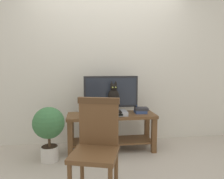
% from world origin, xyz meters
% --- Properties ---
extents(ground_plane, '(12.00, 12.00, 0.00)m').
position_xyz_m(ground_plane, '(0.00, 0.00, 0.00)').
color(ground_plane, '#ADA393').
extents(back_wall, '(7.00, 0.12, 2.80)m').
position_xyz_m(back_wall, '(0.00, 0.94, 1.40)').
color(back_wall, beige).
rests_on(back_wall, ground).
extents(tv_stand, '(1.30, 0.45, 0.55)m').
position_xyz_m(tv_stand, '(0.02, 0.46, 0.38)').
color(tv_stand, brown).
rests_on(tv_stand, ground).
extents(tv, '(0.81, 0.20, 0.56)m').
position_xyz_m(tv, '(0.02, 0.53, 0.85)').
color(tv, black).
rests_on(tv, tv_stand).
extents(media_box, '(0.40, 0.28, 0.06)m').
position_xyz_m(media_box, '(0.04, 0.41, 0.58)').
color(media_box, '#ADADB2').
rests_on(media_box, tv_stand).
extents(cat, '(0.19, 0.37, 0.45)m').
position_xyz_m(cat, '(0.04, 0.40, 0.78)').
color(cat, black).
rests_on(cat, media_box).
extents(wooden_chair, '(0.51, 0.51, 0.97)m').
position_xyz_m(wooden_chair, '(-0.28, -0.68, 0.56)').
color(wooden_chair, brown).
rests_on(wooden_chair, ground).
extents(book_stack, '(0.21, 0.18, 0.08)m').
position_xyz_m(book_stack, '(0.47, 0.48, 0.60)').
color(book_stack, '#33477A').
rests_on(book_stack, tv_stand).
extents(potted_plant, '(0.42, 0.42, 0.73)m').
position_xyz_m(potted_plant, '(-0.85, 0.22, 0.46)').
color(potted_plant, beige).
rests_on(potted_plant, ground).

